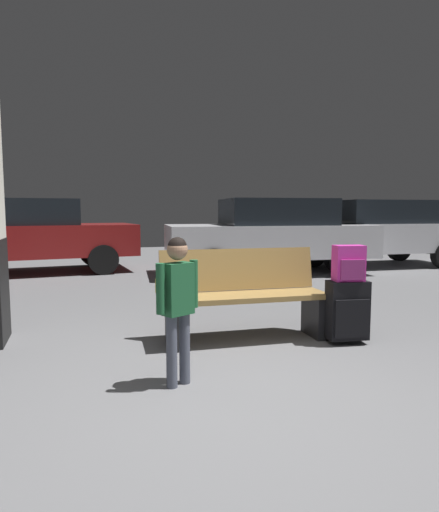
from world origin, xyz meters
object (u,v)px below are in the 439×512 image
object	(u,v)px
suitcase	(348,310)
parked_car_far	(30,234)
parked_car_near	(271,234)
bench	(243,295)
backpack_bright	(349,264)
parked_car_side	(374,231)
child	(177,295)

from	to	relation	value
suitcase	parked_car_far	size ratio (longest dim) A/B	0.14
parked_car_far	parked_car_near	bearing A→B (deg)	-18.37
bench	parked_car_far	xyz separation A→B (m)	(-2.45, 5.76, 0.36)
backpack_bright	parked_car_side	bearing A→B (deg)	50.86
suitcase	parked_car_near	xyz separation A→B (m)	(1.32, 4.66, 0.48)
parked_car_far	suitcase	bearing A→B (deg)	-61.65
suitcase	backpack_bright	xyz separation A→B (m)	(-0.00, -0.00, 0.45)
child	backpack_bright	bearing A→B (deg)	16.15
backpack_bright	parked_car_far	xyz separation A→B (m)	(-3.35, 6.20, 0.03)
parked_car_side	parked_car_near	distance (m)	2.83
backpack_bright	parked_car_near	distance (m)	4.84
parked_car_side	parked_car_near	size ratio (longest dim) A/B	0.99
parked_car_near	parked_car_far	distance (m)	4.92
parked_car_near	parked_car_side	bearing A→B (deg)	8.24
backpack_bright	parked_car_far	distance (m)	7.05
child	bench	bearing A→B (deg)	47.65
child	parked_car_far	bearing A→B (deg)	103.21
backpack_bright	child	size ratio (longest dim) A/B	0.31
suitcase	backpack_bright	bearing A→B (deg)	-125.41
bench	suitcase	size ratio (longest dim) A/B	2.70
parked_car_far	parked_car_side	bearing A→B (deg)	-8.70
parked_car_near	bench	bearing A→B (deg)	-117.75
parked_car_side	parked_car_far	xyz separation A→B (m)	(-7.46, 1.14, 0.00)
suitcase	child	size ratio (longest dim) A/B	0.56
suitcase	parked_car_far	xyz separation A→B (m)	(-3.35, 6.20, 0.48)
bench	parked_car_far	size ratio (longest dim) A/B	0.39
parked_car_side	parked_car_near	world-z (taller)	same
bench	backpack_bright	world-z (taller)	backpack_bright
bench	parked_car_side	distance (m)	6.83
bench	suitcase	distance (m)	1.01
bench	parked_car_near	world-z (taller)	parked_car_near
parked_car_near	parked_car_far	bearing A→B (deg)	161.63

